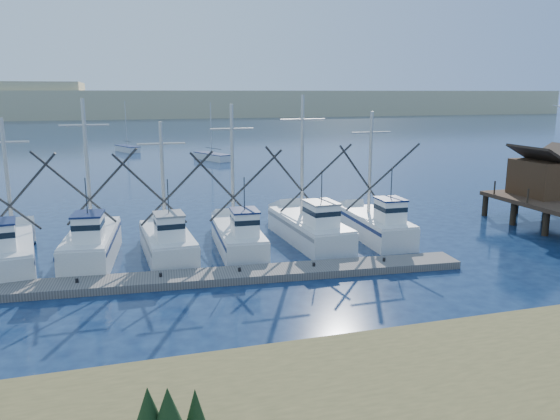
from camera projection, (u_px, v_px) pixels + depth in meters
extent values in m
plane|color=#0C1937|center=(339.00, 316.00, 23.58)|extent=(500.00, 500.00, 0.00)
cube|color=slate|center=(181.00, 279.00, 27.68)|extent=(30.20, 4.29, 0.40)
cube|color=#4C331E|center=(547.00, 178.00, 40.14)|extent=(4.00, 4.00, 2.60)
cube|color=tan|center=(137.00, 103.00, 219.12)|extent=(360.00, 60.00, 10.00)
cube|color=silver|center=(11.00, 255.00, 29.89)|extent=(3.41, 7.80, 1.51)
cube|color=white|center=(1.00, 237.00, 27.76)|extent=(1.62, 2.02, 1.50)
cylinder|color=#B7B2A8|center=(7.00, 178.00, 30.23)|extent=(0.22, 0.22, 6.63)
cube|color=silver|center=(92.00, 247.00, 31.10)|extent=(3.28, 7.84, 1.63)
cube|color=white|center=(89.00, 229.00, 28.94)|extent=(1.62, 2.00, 1.50)
cylinder|color=#B7B2A8|center=(87.00, 165.00, 31.35)|extent=(0.22, 0.22, 7.52)
cube|color=silver|center=(168.00, 245.00, 32.02)|extent=(2.85, 7.13, 1.39)
cube|color=white|center=(169.00, 228.00, 30.03)|extent=(1.54, 1.78, 1.50)
cylinder|color=#B7B2A8|center=(163.00, 176.00, 32.32)|extent=(0.22, 0.22, 6.42)
cube|color=silver|center=(238.00, 239.00, 33.42)|extent=(2.85, 7.55, 1.31)
cube|color=white|center=(245.00, 224.00, 31.34)|extent=(1.51, 1.89, 1.50)
cylinder|color=#B7B2A8|center=(232.00, 166.00, 33.68)|extent=(0.22, 0.22, 7.48)
cube|color=silver|center=(309.00, 231.00, 35.23)|extent=(3.15, 8.58, 1.46)
cube|color=white|center=(321.00, 215.00, 32.89)|extent=(1.69, 2.14, 1.50)
cylinder|color=#B7B2A8|center=(302.00, 156.00, 35.60)|extent=(0.22, 0.22, 7.88)
cube|color=silver|center=(376.00, 228.00, 35.83)|extent=(2.77, 7.16, 1.47)
cube|color=white|center=(390.00, 212.00, 33.82)|extent=(1.51, 1.78, 1.50)
cylinder|color=#B7B2A8|center=(370.00, 163.00, 36.09)|extent=(0.22, 0.22, 6.79)
cube|color=silver|center=(212.00, 157.00, 77.55)|extent=(4.48, 7.04, 0.90)
cylinder|color=#B7B2A8|center=(211.00, 128.00, 76.98)|extent=(0.12, 0.12, 7.20)
cube|color=silver|center=(127.00, 149.00, 88.24)|extent=(3.93, 6.05, 0.90)
cylinder|color=#B7B2A8|center=(126.00, 124.00, 87.66)|extent=(0.12, 0.12, 7.20)
cube|color=white|center=(557.00, 106.00, 34.78)|extent=(0.53, 0.13, 0.14)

